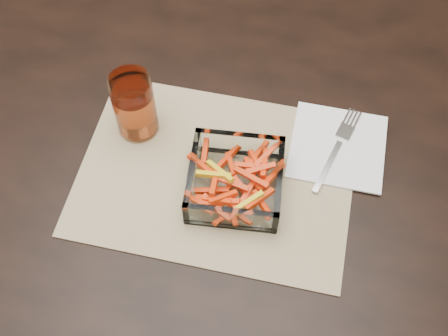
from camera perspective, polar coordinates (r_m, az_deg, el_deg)
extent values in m
plane|color=#331E0F|center=(1.66, -2.80, -10.38)|extent=(4.50, 4.50, 0.00)
cube|color=black|center=(1.01, -4.56, 4.36)|extent=(1.60, 0.90, 0.03)
cube|color=tan|center=(0.93, -0.83, -0.64)|extent=(0.45, 0.33, 0.00)
cube|color=white|center=(0.91, 1.13, -1.95)|extent=(0.16, 0.16, 0.01)
cube|color=white|center=(0.93, 1.62, 2.45)|extent=(0.15, 0.02, 0.06)
cube|color=white|center=(0.86, 0.66, -5.15)|extent=(0.15, 0.02, 0.06)
cube|color=white|center=(0.90, -3.20, -0.75)|extent=(0.02, 0.15, 0.06)
cube|color=white|center=(0.89, 5.54, -1.65)|extent=(0.02, 0.15, 0.06)
cylinder|color=white|center=(0.95, -9.11, 6.30)|extent=(0.07, 0.07, 0.12)
cylinder|color=#B14219|center=(0.96, -8.99, 5.80)|extent=(0.06, 0.06, 0.08)
cube|color=white|center=(0.98, 11.48, 2.17)|extent=(0.16, 0.16, 0.00)
cube|color=silver|center=(0.95, 10.47, 0.19)|extent=(0.04, 0.11, 0.00)
cube|color=silver|center=(0.99, 12.19, 3.63)|extent=(0.03, 0.04, 0.00)
cube|color=silver|center=(1.01, 12.36, 5.23)|extent=(0.01, 0.04, 0.00)
cube|color=silver|center=(1.01, 12.70, 5.08)|extent=(0.01, 0.04, 0.00)
cube|color=silver|center=(1.01, 13.05, 4.93)|extent=(0.01, 0.04, 0.00)
cube|color=silver|center=(1.01, 13.39, 4.78)|extent=(0.01, 0.04, 0.00)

